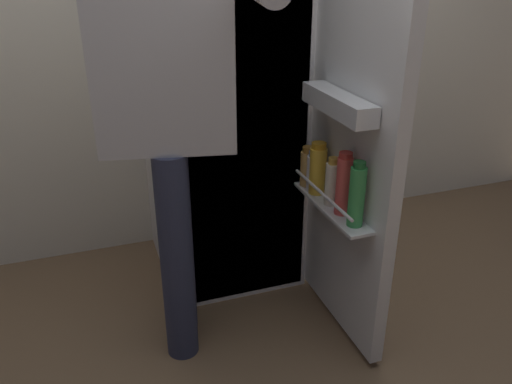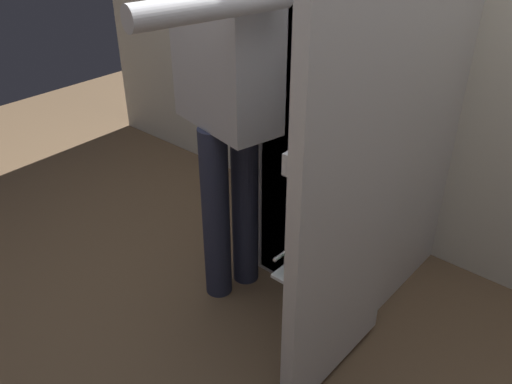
{
  "view_description": "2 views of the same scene",
  "coord_description": "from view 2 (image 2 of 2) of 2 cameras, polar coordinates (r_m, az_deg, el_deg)",
  "views": [
    {
      "loc": [
        -0.59,
        -1.6,
        1.42
      ],
      "look_at": [
        -0.04,
        -0.04,
        0.66
      ],
      "focal_mm": 36.35,
      "sensor_mm": 36.0,
      "label": 1
    },
    {
      "loc": [
        1.05,
        -1.32,
        1.67
      ],
      "look_at": [
        -0.05,
        -0.05,
        0.67
      ],
      "focal_mm": 37.12,
      "sensor_mm": 36.0,
      "label": 2
    }
  ],
  "objects": [
    {
      "name": "person",
      "position": [
        2.06,
        -3.03,
        11.6
      ],
      "size": [
        0.56,
        0.81,
        1.65
      ],
      "color": "#2D334C",
      "rests_on": "ground_plane"
    },
    {
      "name": "refrigerator",
      "position": [
        2.26,
        11.36,
        9.36
      ],
      "size": [
        0.66,
        1.24,
        1.73
      ],
      "color": "white",
      "rests_on": "ground_plane"
    },
    {
      "name": "ground_plane",
      "position": [
        2.37,
        1.89,
        -13.87
      ],
      "size": [
        6.71,
        6.71,
        0.0
      ],
      "primitive_type": "plane",
      "color": "brown"
    }
  ]
}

